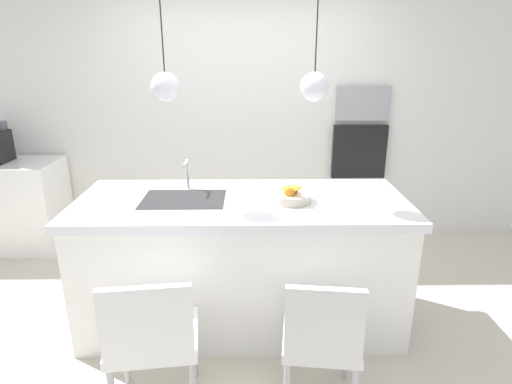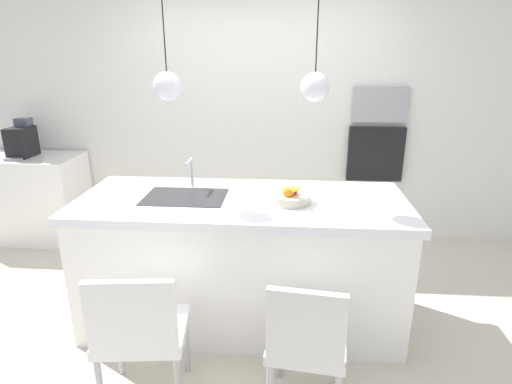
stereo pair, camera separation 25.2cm
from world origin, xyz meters
The scene contains 13 objects.
floor centered at (0.00, 0.00, 0.00)m, with size 6.60×6.60×0.00m, color beige.
back_wall centered at (0.00, 1.65, 1.30)m, with size 6.00×0.10×2.60m, color silver.
kitchen_island centered at (0.00, 0.00, 0.48)m, with size 2.26×0.92×0.95m.
sink_basin centered at (-0.40, 0.00, 0.95)m, with size 0.56×0.40×0.02m, color #2D2D30.
faucet centered at (-0.40, 0.21, 1.10)m, with size 0.02×0.17×0.22m.
fruit_bowl centered at (0.33, -0.06, 1.00)m, with size 0.27×0.27×0.16m.
side_counter centered at (-2.40, 1.28, 0.45)m, with size 1.10×0.60×0.89m, color white.
microwave centered at (1.20, 1.58, 1.42)m, with size 0.54×0.08×0.34m, color #9E9EA3.
oven centered at (1.20, 1.58, 0.92)m, with size 0.56×0.08×0.56m, color black.
chair_near centered at (-0.46, -0.86, 0.49)m, with size 0.52×0.47×0.87m.
chair_middle centered at (0.43, -0.86, 0.49)m, with size 0.45×0.48×0.85m.
pendant_light_left centered at (-0.47, 0.00, 1.70)m, with size 0.18×0.18×0.78m.
pendant_light_right centered at (0.47, 0.00, 1.70)m, with size 0.18×0.18×0.78m.
Camera 1 is at (0.06, -2.71, 1.91)m, focal length 29.50 mm.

